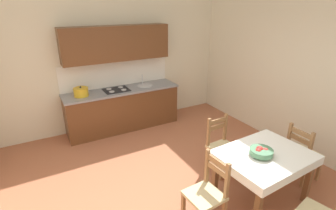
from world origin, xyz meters
TOP-DOWN VIEW (x-y plane):
  - ground_plane at (0.00, 0.00)m, footprint 5.85×6.17m
  - wall_back at (0.00, 2.84)m, footprint 5.85×0.12m
  - wall_right at (2.68, 0.00)m, footprint 0.12×6.17m
  - kitchen_cabinetry at (0.09, 2.51)m, footprint 2.44×0.63m
  - dining_table at (0.99, -0.64)m, footprint 1.26×0.99m
  - dining_chair_kitchen_side at (0.96, 0.18)m, footprint 0.44×0.44m
  - dining_chair_tv_side at (0.07, -0.60)m, footprint 0.44×0.44m
  - dining_chair_window_side at (1.90, -0.61)m, footprint 0.43×0.43m
  - fruit_bowl at (0.89, -0.64)m, footprint 0.30×0.30m

SIDE VIEW (x-z plane):
  - ground_plane at x=0.00m, z-range -0.10..0.00m
  - dining_chair_kitchen_side at x=0.96m, z-range -0.02..0.91m
  - dining_chair_tv_side at x=0.07m, z-range -0.02..0.91m
  - dining_chair_window_side at x=1.90m, z-range -0.02..0.91m
  - dining_table at x=0.99m, z-range 0.24..0.99m
  - fruit_bowl at x=0.89m, z-range 0.75..0.87m
  - kitchen_cabinetry at x=0.09m, z-range -0.24..1.96m
  - wall_back at x=0.00m, z-range 0.00..4.26m
  - wall_right at x=2.68m, z-range 0.00..4.26m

